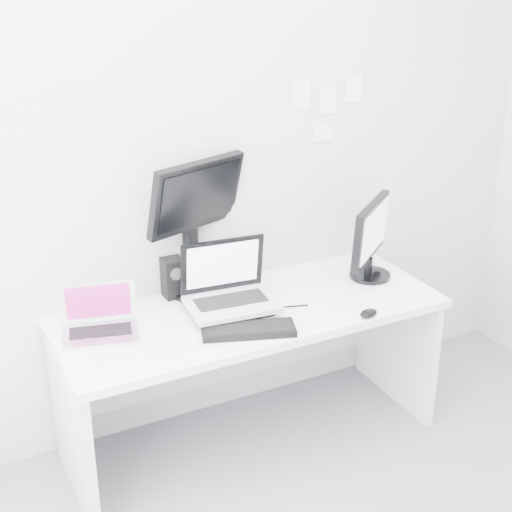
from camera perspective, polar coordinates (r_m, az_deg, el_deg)
name	(u,v)px	position (r m, az deg, el deg)	size (l,w,h in m)	color
back_wall	(217,161)	(3.53, -3.03, 7.29)	(3.60, 3.60, 0.00)	silver
desk	(250,376)	(3.64, -0.43, -9.20)	(1.80, 0.70, 0.73)	white
macbook	(99,312)	(3.24, -11.97, -4.21)	(0.32, 0.24, 0.24)	silver
speaker	(173,278)	(3.56, -6.38, -1.66)	(0.10, 0.10, 0.19)	black
dell_laptop	(232,280)	(3.35, -1.88, -1.84)	(0.40, 0.31, 0.33)	silver
rear_monitor	(194,225)	(3.50, -4.77, 2.36)	(0.51, 0.18, 0.69)	black
samsung_monitor	(372,239)	(3.74, 8.89, 1.28)	(0.45, 0.21, 0.41)	black
keyboard	(248,330)	(3.25, -0.58, -5.70)	(0.41, 0.14, 0.03)	black
mouse	(369,313)	(3.42, 8.62, -4.35)	(0.10, 0.06, 0.03)	black
wall_note_0	(302,95)	(3.66, 3.51, 12.20)	(0.10, 0.00, 0.14)	white
wall_note_1	(328,101)	(3.74, 5.53, 11.75)	(0.09, 0.00, 0.13)	white
wall_note_2	(354,88)	(3.82, 7.51, 12.64)	(0.10, 0.00, 0.14)	white
wall_note_3	(323,133)	(3.77, 5.17, 9.35)	(0.11, 0.00, 0.08)	white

